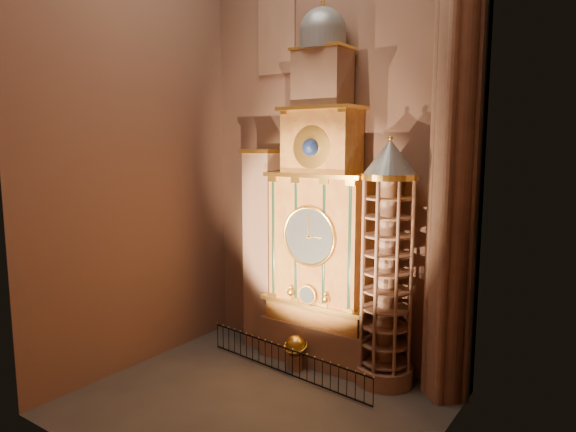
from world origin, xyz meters
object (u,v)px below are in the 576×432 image
Objects in this scene: portrait_tower at (263,249)px; stair_turret at (387,266)px; iron_railing at (285,361)px; astronomical_clock at (321,225)px; celestial_globe at (296,349)px.

stair_turret is (6.90, -0.28, 0.12)m from portrait_tower.
iron_railing is at bearing -154.41° from stair_turret.
stair_turret is 6.38m from iron_railing.
iron_railing is (-3.99, -1.91, -4.59)m from stair_turret.
portrait_tower is at bearing 143.02° from iron_railing.
stair_turret reaches higher than iron_railing.
astronomical_clock is at bearing -0.29° from portrait_tower.
stair_turret is (3.50, -0.26, -1.41)m from astronomical_clock.
astronomical_clock is at bearing 175.70° from stair_turret.
astronomical_clock is at bearing 72.41° from celestial_globe.
stair_turret is at bearing 16.18° from celestial_globe.
iron_railing is (-0.49, -2.17, -6.00)m from astronomical_clock.
stair_turret is at bearing -2.33° from portrait_tower.
iron_railing is at bearing -102.69° from astronomical_clock.
astronomical_clock is 1.64× the size of portrait_tower.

